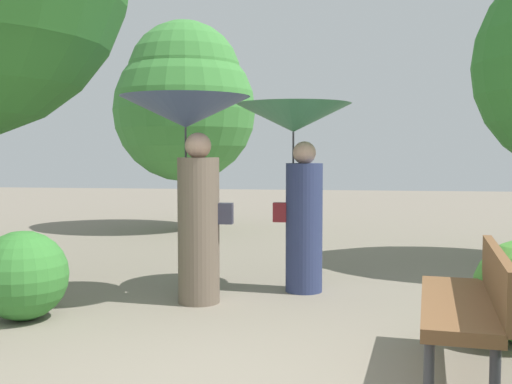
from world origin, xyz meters
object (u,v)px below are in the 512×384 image
Objects in this scene: person_right at (297,154)px; tree_near_left at (185,100)px; person_left at (190,152)px; park_bench at (471,299)px.

tree_near_left is at bearing 23.60° from person_right.
park_bench is (2.26, -1.70, -0.94)m from person_left.
park_bench is at bearing -154.06° from person_right.
person_left is 1.02× the size of person_right.
person_right is at bearing -63.39° from tree_near_left.
person_right reaches higher than park_bench.
person_left is at bearing 119.77° from person_right.
person_left is at bearing -119.67° from park_bench.
person_left reaches higher than park_bench.
tree_near_left reaches higher than park_bench.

